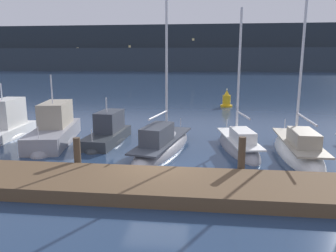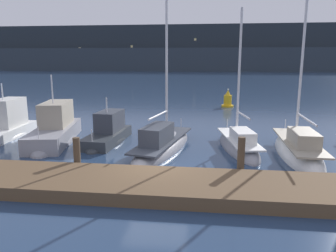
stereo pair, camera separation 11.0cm
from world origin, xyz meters
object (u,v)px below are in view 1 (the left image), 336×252
object	(u,v)px
channel_buoy	(227,100)
motorboat_berth_3	(108,137)
motorboat_berth_2	(55,136)
sailboat_berth_4	(163,146)
motorboat_berth_1	(6,130)
sailboat_berth_6	(298,153)
sailboat_berth_5	(238,147)

from	to	relation	value
channel_buoy	motorboat_berth_3	bearing A→B (deg)	-116.92
motorboat_berth_3	channel_buoy	size ratio (longest dim) A/B	2.83
motorboat_berth_2	sailboat_berth_4	bearing A→B (deg)	-8.15
motorboat_berth_2	channel_buoy	bearing A→B (deg)	55.14
motorboat_berth_3	channel_buoy	distance (m)	16.11
motorboat_berth_1	motorboat_berth_2	world-z (taller)	motorboat_berth_2
sailboat_berth_4	motorboat_berth_3	bearing A→B (deg)	160.21
motorboat_berth_1	channel_buoy	world-z (taller)	motorboat_berth_1
sailboat_berth_4	channel_buoy	world-z (taller)	sailboat_berth_4
sailboat_berth_4	channel_buoy	size ratio (longest dim) A/B	6.15
sailboat_berth_4	motorboat_berth_2	bearing A→B (deg)	171.85
motorboat_berth_1	sailboat_berth_4	size ratio (longest dim) A/B	0.51
motorboat_berth_1	channel_buoy	size ratio (longest dim) A/B	3.12
motorboat_berth_1	motorboat_berth_3	world-z (taller)	motorboat_berth_1
sailboat_berth_6	motorboat_berth_1	bearing A→B (deg)	173.31
motorboat_berth_2	sailboat_berth_6	bearing A→B (deg)	-5.13
motorboat_berth_2	motorboat_berth_3	bearing A→B (deg)	5.48
motorboat_berth_1	sailboat_berth_5	bearing A→B (deg)	-4.30
sailboat_berth_4	channel_buoy	distance (m)	16.05
sailboat_berth_4	motorboat_berth_1	bearing A→B (deg)	170.32
sailboat_berth_6	motorboat_berth_3	bearing A→B (deg)	171.73
motorboat_berth_1	motorboat_berth_3	distance (m)	6.30
motorboat_berth_1	motorboat_berth_3	size ratio (longest dim) A/B	1.10
motorboat_berth_2	motorboat_berth_1	bearing A→B (deg)	167.57
motorboat_berth_1	sailboat_berth_4	xyz separation A→B (m)	(9.49, -1.62, -0.24)
motorboat_berth_3	motorboat_berth_1	bearing A→B (deg)	175.77
motorboat_berth_3	sailboat_berth_6	xyz separation A→B (m)	(9.73, -1.41, -0.14)
sailboat_berth_6	channel_buoy	world-z (taller)	sailboat_berth_6
motorboat_berth_3	sailboat_berth_4	bearing A→B (deg)	-19.79
motorboat_berth_1	sailboat_berth_6	size ratio (longest dim) A/B	0.52
sailboat_berth_4	channel_buoy	bearing A→B (deg)	75.25
motorboat_berth_2	sailboat_berth_6	xyz separation A→B (m)	(12.63, -1.13, -0.23)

